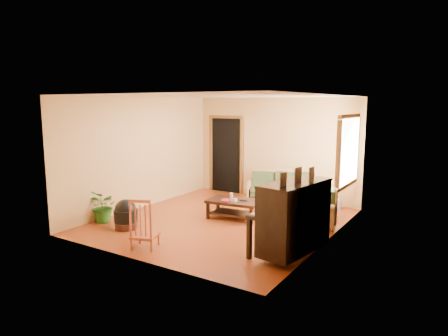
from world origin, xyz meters
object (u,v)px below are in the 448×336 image
Objects in this scene: piano at (294,219)px; ceramic_crock at (337,205)px; footstool at (126,218)px; potted_plant at (104,206)px; sofa at (286,188)px; coffee_table at (234,209)px; red_chair at (145,223)px; armchair at (319,206)px.

piano is 3.27m from ceramic_crock.
footstool is 0.67× the size of potted_plant.
footstool is (-1.89, -3.47, -0.19)m from sofa.
coffee_table is 4.82× the size of ceramic_crock.
red_chair reaches higher than footstool.
potted_plant is at bearing -151.58° from sofa.
potted_plant reaches higher than footstool.
sofa is 4.28m from potted_plant.
armchair reaches higher than coffee_table.
footstool is 0.53× the size of red_chair.
coffee_table is 2.42× the size of footstool.
ceramic_crock is at bearing 103.29° from piano.
armchair is 3.65× the size of ceramic_crock.
ceramic_crock is (2.03, 4.26, -0.32)m from red_chair.
red_chair reaches higher than sofa.
potted_plant is at bearing -165.72° from piano.
ceramic_crock is (-0.06, 1.49, -0.31)m from armchair.
potted_plant is (-4.05, -0.38, -0.27)m from piano.
potted_plant is (-1.77, 0.65, -0.10)m from red_chair.
red_chair is (-2.28, -1.04, -0.17)m from piano.
potted_plant reaches higher than ceramic_crock.
footstool is 1.99× the size of ceramic_crock.
sofa is 2.26× the size of armchair.
ceramic_crock is at bearing 43.50° from potted_plant.
armchair reaches higher than potted_plant.
coffee_table is at bearing 59.22° from red_chair.
sofa is 1.38× the size of piano.
ceramic_crock is at bearing 49.88° from footstool.
coffee_table is 1.27× the size of red_chair.
red_chair reaches higher than ceramic_crock.
red_chair is 4.73m from ceramic_crock.
coffee_table is (-0.45, -1.73, -0.21)m from sofa.
red_chair is at bearing -115.51° from ceramic_crock.
red_chair is at bearing -20.28° from potted_plant.
coffee_table is at bearing 50.19° from footstool.
armchair is at bearing 105.15° from piano.
ceramic_crock is (-0.25, 3.22, -0.50)m from piano.
red_chair is 1.89m from potted_plant.
piano is 2.01× the size of potted_plant.
armchair is 1.52m from ceramic_crock.
red_chair reaches higher than coffee_table.
sofa is at bearing 118.95° from armchair.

